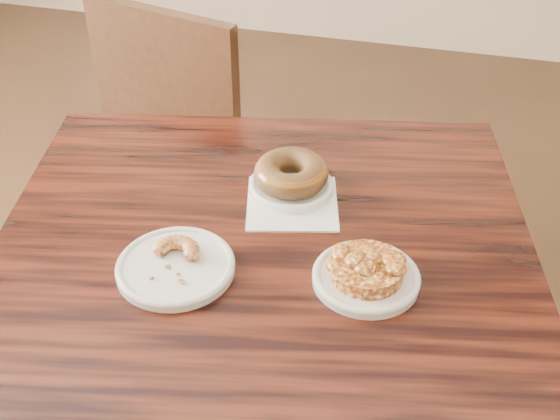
% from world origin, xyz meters
% --- Properties ---
extents(cafe_table, '(1.00, 1.00, 0.75)m').
position_xyz_m(cafe_table, '(0.12, 0.00, 0.38)').
color(cafe_table, black).
rests_on(cafe_table, floor).
extents(chair_far, '(0.52, 0.52, 0.90)m').
position_xyz_m(chair_far, '(-0.22, 0.71, 0.45)').
color(chair_far, black).
rests_on(chair_far, floor).
extents(napkin, '(0.18, 0.18, 0.00)m').
position_xyz_m(napkin, '(0.13, 0.15, 0.75)').
color(napkin, white).
rests_on(napkin, cafe_table).
extents(plate_donut, '(0.15, 0.15, 0.01)m').
position_xyz_m(plate_donut, '(0.12, 0.19, 0.76)').
color(plate_donut, white).
rests_on(plate_donut, napkin).
extents(plate_cruller, '(0.18, 0.18, 0.01)m').
position_xyz_m(plate_cruller, '(-0.00, -0.05, 0.76)').
color(plate_cruller, white).
rests_on(plate_cruller, cafe_table).
extents(plate_fritter, '(0.16, 0.16, 0.01)m').
position_xyz_m(plate_fritter, '(0.28, -0.01, 0.76)').
color(plate_fritter, silver).
rests_on(plate_fritter, cafe_table).
extents(glazed_donut, '(0.13, 0.13, 0.05)m').
position_xyz_m(glazed_donut, '(0.12, 0.19, 0.79)').
color(glazed_donut, brown).
rests_on(glazed_donut, plate_donut).
extents(apple_fritter, '(0.14, 0.14, 0.04)m').
position_xyz_m(apple_fritter, '(0.28, -0.01, 0.78)').
color(apple_fritter, '#441507').
rests_on(apple_fritter, plate_fritter).
extents(cruller_fragment, '(0.09, 0.09, 0.02)m').
position_xyz_m(cruller_fragment, '(-0.00, -0.05, 0.77)').
color(cruller_fragment, '#5B2712').
rests_on(cruller_fragment, plate_cruller).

